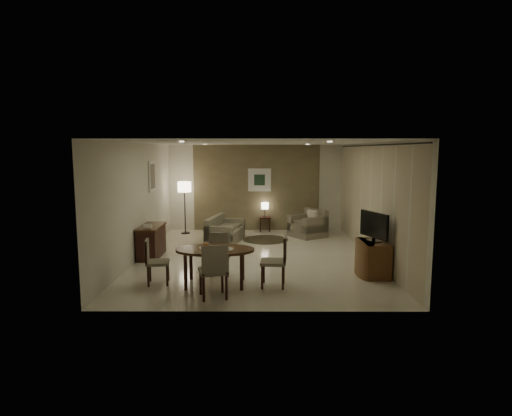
{
  "coord_description": "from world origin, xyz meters",
  "views": [
    {
      "loc": [
        0.03,
        -9.96,
        2.53
      ],
      "look_at": [
        0.0,
        0.2,
        1.15
      ],
      "focal_mm": 30.0,
      "sensor_mm": 36.0,
      "label": 1
    }
  ],
  "objects_px": {
    "armchair": "(307,223)",
    "floor_lamp": "(185,208)",
    "side_table": "(265,224)",
    "chair_right": "(273,261)",
    "sofa": "(225,229)",
    "chair_near": "(213,270)",
    "chair_left": "(158,262)",
    "chair_far": "(219,254)",
    "tv_cabinet": "(374,258)",
    "dining_table": "(215,267)",
    "console_desk": "(152,241)"
  },
  "relations": [
    {
      "from": "tv_cabinet",
      "to": "sofa",
      "type": "relative_size",
      "value": 0.59
    },
    {
      "from": "dining_table",
      "to": "side_table",
      "type": "bearing_deg",
      "value": 79.17
    },
    {
      "from": "chair_far",
      "to": "chair_right",
      "type": "distance_m",
      "value": 1.31
    },
    {
      "from": "chair_right",
      "to": "chair_far",
      "type": "bearing_deg",
      "value": -119.31
    },
    {
      "from": "armchair",
      "to": "floor_lamp",
      "type": "relative_size",
      "value": 0.57
    },
    {
      "from": "armchair",
      "to": "floor_lamp",
      "type": "xyz_separation_m",
      "value": [
        -3.68,
        0.48,
        0.39
      ]
    },
    {
      "from": "chair_far",
      "to": "side_table",
      "type": "bearing_deg",
      "value": 70.87
    },
    {
      "from": "side_table",
      "to": "dining_table",
      "type": "bearing_deg",
      "value": -100.83
    },
    {
      "from": "chair_near",
      "to": "sofa",
      "type": "xyz_separation_m",
      "value": [
        -0.12,
        4.49,
        -0.13
      ]
    },
    {
      "from": "chair_near",
      "to": "armchair",
      "type": "xyz_separation_m",
      "value": [
        2.23,
        5.24,
        -0.08
      ]
    },
    {
      "from": "armchair",
      "to": "side_table",
      "type": "distance_m",
      "value": 1.51
    },
    {
      "from": "console_desk",
      "to": "sofa",
      "type": "xyz_separation_m",
      "value": [
        1.64,
        1.66,
        -0.02
      ]
    },
    {
      "from": "console_desk",
      "to": "chair_far",
      "type": "bearing_deg",
      "value": -40.12
    },
    {
      "from": "dining_table",
      "to": "chair_near",
      "type": "bearing_deg",
      "value": -87.35
    },
    {
      "from": "chair_left",
      "to": "floor_lamp",
      "type": "distance_m",
      "value": 5.0
    },
    {
      "from": "tv_cabinet",
      "to": "floor_lamp",
      "type": "xyz_separation_m",
      "value": [
        -4.57,
        4.39,
        0.44
      ]
    },
    {
      "from": "chair_left",
      "to": "chair_far",
      "type": "bearing_deg",
      "value": -69.57
    },
    {
      "from": "chair_left",
      "to": "side_table",
      "type": "distance_m",
      "value": 5.75
    },
    {
      "from": "console_desk",
      "to": "dining_table",
      "type": "bearing_deg",
      "value": -51.04
    },
    {
      "from": "floor_lamp",
      "to": "chair_left",
      "type": "bearing_deg",
      "value": -86.29
    },
    {
      "from": "console_desk",
      "to": "tv_cabinet",
      "type": "xyz_separation_m",
      "value": [
        4.89,
        -1.5,
        -0.03
      ]
    },
    {
      "from": "console_desk",
      "to": "sofa",
      "type": "bearing_deg",
      "value": 45.34
    },
    {
      "from": "chair_left",
      "to": "chair_right",
      "type": "distance_m",
      "value": 2.18
    },
    {
      "from": "chair_left",
      "to": "chair_right",
      "type": "bearing_deg",
      "value": -102.23
    },
    {
      "from": "side_table",
      "to": "chair_right",
      "type": "bearing_deg",
      "value": -89.41
    },
    {
      "from": "dining_table",
      "to": "chair_right",
      "type": "bearing_deg",
      "value": -4.22
    },
    {
      "from": "console_desk",
      "to": "chair_left",
      "type": "bearing_deg",
      "value": -72.92
    },
    {
      "from": "tv_cabinet",
      "to": "chair_left",
      "type": "height_order",
      "value": "chair_left"
    },
    {
      "from": "side_table",
      "to": "floor_lamp",
      "type": "height_order",
      "value": "floor_lamp"
    },
    {
      "from": "armchair",
      "to": "chair_right",
      "type": "bearing_deg",
      "value": -47.93
    },
    {
      "from": "tv_cabinet",
      "to": "dining_table",
      "type": "xyz_separation_m",
      "value": [
        -3.16,
        -0.64,
        -0.0
      ]
    },
    {
      "from": "dining_table",
      "to": "chair_far",
      "type": "relative_size",
      "value": 1.76
    },
    {
      "from": "console_desk",
      "to": "armchair",
      "type": "distance_m",
      "value": 4.66
    },
    {
      "from": "chair_left",
      "to": "floor_lamp",
      "type": "relative_size",
      "value": 0.54
    },
    {
      "from": "sofa",
      "to": "chair_near",
      "type": "bearing_deg",
      "value": -166.12
    },
    {
      "from": "chair_near",
      "to": "chair_right",
      "type": "distance_m",
      "value": 1.22
    },
    {
      "from": "dining_table",
      "to": "sofa",
      "type": "bearing_deg",
      "value": 91.4
    },
    {
      "from": "side_table",
      "to": "floor_lamp",
      "type": "distance_m",
      "value": 2.53
    },
    {
      "from": "chair_left",
      "to": "side_table",
      "type": "xyz_separation_m",
      "value": [
        2.12,
        5.34,
        -0.2
      ]
    },
    {
      "from": "console_desk",
      "to": "chair_right",
      "type": "xyz_separation_m",
      "value": [
        2.82,
        -2.22,
        0.1
      ]
    },
    {
      "from": "chair_near",
      "to": "chair_left",
      "type": "bearing_deg",
      "value": -48.65
    },
    {
      "from": "tv_cabinet",
      "to": "side_table",
      "type": "xyz_separation_m",
      "value": [
        -2.13,
        4.75,
        -0.12
      ]
    },
    {
      "from": "armchair",
      "to": "floor_lamp",
      "type": "bearing_deg",
      "value": -131.08
    },
    {
      "from": "console_desk",
      "to": "chair_far",
      "type": "distance_m",
      "value": 2.28
    },
    {
      "from": "chair_right",
      "to": "side_table",
      "type": "height_order",
      "value": "chair_right"
    },
    {
      "from": "chair_far",
      "to": "chair_left",
      "type": "distance_m",
      "value": 1.26
    },
    {
      "from": "sofa",
      "to": "floor_lamp",
      "type": "distance_m",
      "value": 1.85
    },
    {
      "from": "armchair",
      "to": "tv_cabinet",
      "type": "bearing_deg",
      "value": -20.73
    },
    {
      "from": "chair_far",
      "to": "side_table",
      "type": "height_order",
      "value": "chair_far"
    },
    {
      "from": "console_desk",
      "to": "chair_far",
      "type": "xyz_separation_m",
      "value": [
        1.75,
        -1.47,
        0.04
      ]
    }
  ]
}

